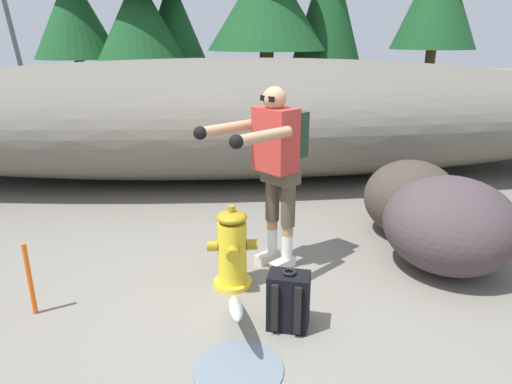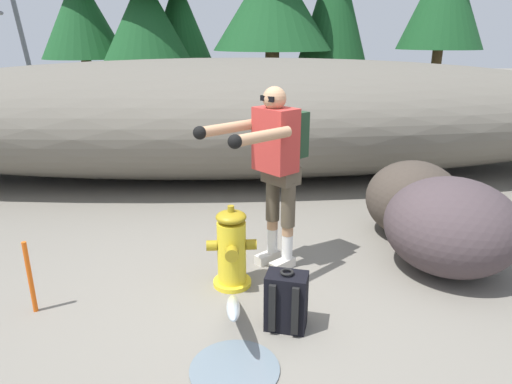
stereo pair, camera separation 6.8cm
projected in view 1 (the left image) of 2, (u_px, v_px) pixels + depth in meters
The scene contains 11 objects.
ground_plane at pixel (257, 299), 3.80m from camera, with size 56.00×56.00×0.04m, color slate.
dirt_embankment at pixel (237, 117), 7.04m from camera, with size 13.42×3.20×1.77m, color #666056.
fire_hydrant at pixel (232, 250), 3.88m from camera, with size 0.43×0.38×0.74m.
hydrant_water_jet at pixel (236, 324), 3.23m from camera, with size 0.59×1.23×0.49m.
utility_worker at pixel (276, 157), 3.99m from camera, with size 1.00×0.91×1.67m.
spare_backpack at pixel (289, 301), 3.35m from camera, with size 0.35×0.34×0.47m.
boulder_large at pixel (450, 225), 4.15m from camera, with size 1.20×1.18×0.87m, color #44383C.
boulder_mid at pixel (411, 198), 4.91m from camera, with size 0.99×0.99×0.82m, color #3F372F.
pine_tree_left at pixel (139, 8), 10.38m from camera, with size 2.61×2.61×5.07m.
pine_tree_center at pixel (172, 8), 11.30m from camera, with size 1.97×1.97×5.11m.
survey_stake at pixel (30, 279), 3.48m from camera, with size 0.04×0.04×0.60m, color #E55914.
Camera 1 is at (-0.27, -3.30, 2.06)m, focal length 31.95 mm.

